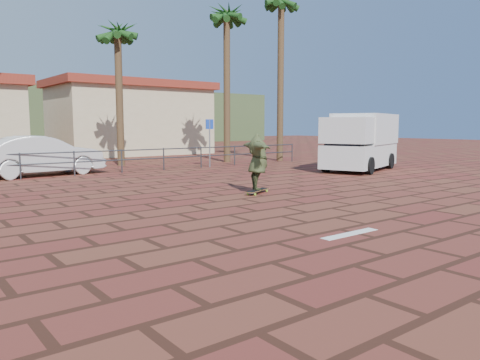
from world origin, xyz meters
name	(u,v)px	position (x,y,z in m)	size (l,w,h in m)	color
ground	(279,228)	(0.00, 0.00, 0.00)	(120.00, 120.00, 0.00)	brown
paint_stripe	(350,234)	(0.70, -1.20, 0.00)	(1.40, 0.22, 0.01)	white
guardrail	(74,159)	(0.00, 12.00, 0.68)	(24.06, 0.06, 1.00)	#47494F
palm_center	(118,35)	(3.50, 15.50, 6.36)	(2.40, 2.40, 7.75)	brown
palm_right	(227,20)	(9.00, 14.00, 7.58)	(2.40, 2.40, 9.05)	brown
palm_far_right	(281,6)	(12.00, 13.00, 8.51)	(2.40, 2.40, 10.05)	brown
building_east	(131,118)	(8.00, 24.00, 2.54)	(10.60, 6.60, 5.00)	beige
longboard	(258,190)	(2.67, 3.83, 0.09)	(1.16, 0.70, 0.11)	olive
skateboarder	(258,162)	(2.67, 3.83, 0.94)	(2.04, 0.55, 1.66)	#3B4324
campervan	(361,141)	(11.04, 6.62, 1.32)	(5.25, 3.52, 2.52)	silver
car_white	(41,156)	(-1.00, 13.00, 0.80)	(1.69, 4.85, 1.60)	silver
street_sign	(210,134)	(6.50, 12.00, 1.60)	(0.46, 0.10, 2.29)	gray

